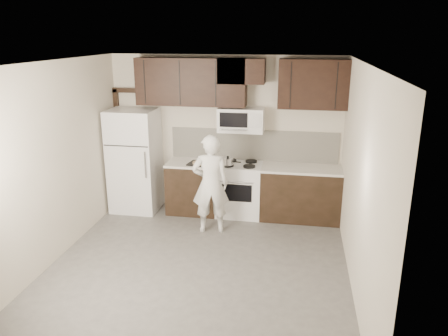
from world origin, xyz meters
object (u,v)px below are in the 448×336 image
(refrigerator, at_px, (135,160))
(microwave, at_px, (241,120))
(stove, at_px, (239,189))
(person, at_px, (210,184))

(refrigerator, bearing_deg, microwave, 5.15)
(stove, distance_m, refrigerator, 1.90)
(stove, relative_size, person, 0.59)
(microwave, relative_size, person, 0.48)
(stove, bearing_deg, person, -115.35)
(stove, bearing_deg, microwave, 90.10)
(refrigerator, bearing_deg, stove, 1.51)
(stove, xyz_separation_m, microwave, (-0.00, 0.12, 1.19))
(stove, height_order, microwave, microwave)
(refrigerator, xyz_separation_m, person, (1.49, -0.70, -0.11))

